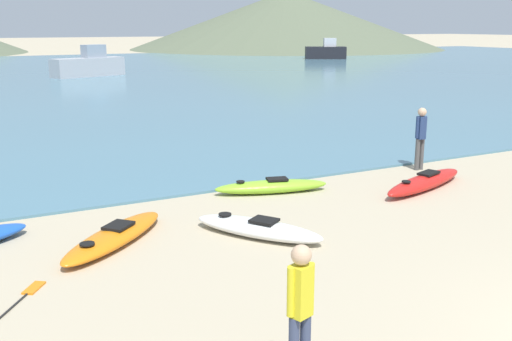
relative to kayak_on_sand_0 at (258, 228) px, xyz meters
The scene contains 10 objects.
bay_water 38.25m from the kayak_on_sand_0, 86.32° to the left, with size 160.00×70.00×0.06m, color teal.
far_hill_midright 92.21m from the kayak_on_sand_0, 58.83° to the left, with size 51.79×51.79×9.38m, color #5B664C.
kayak_on_sand_0 is the anchor object (origin of this frame).
kayak_on_sand_1 5.30m from the kayak_on_sand_0, 11.44° to the left, with size 3.31×1.59×0.39m.
kayak_on_sand_4 2.66m from the kayak_on_sand_0, 160.49° to the left, with size 2.71×2.56×0.32m.
kayak_on_sand_5 3.03m from the kayak_on_sand_0, 55.65° to the left, with size 2.78×1.30×0.36m.
person_near_foreground 4.89m from the kayak_on_sand_0, 112.81° to the right, with size 0.33×0.25×1.64m.
person_near_waterline 7.03m from the kayak_on_sand_0, 22.16° to the left, with size 0.35×0.27×1.72m.
moored_boat_0 37.95m from the kayak_on_sand_0, 81.76° to the left, with size 5.86×3.35×2.37m.
moored_boat_2 60.60m from the kayak_on_sand_0, 54.25° to the left, with size 4.93×3.70×2.36m.
Camera 1 is at (-7.54, -3.08, 3.90)m, focal length 42.00 mm.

